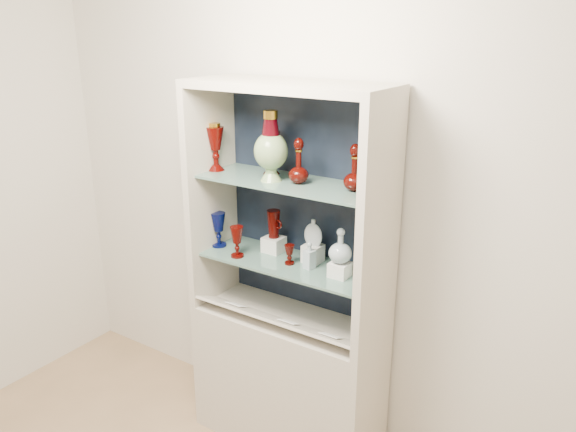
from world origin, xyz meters
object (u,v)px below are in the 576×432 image
Objects in this scene: enamel_urn at (271,146)px; lidded_bowl at (365,187)px; cobalt_goblet at (219,230)px; pedestal_lamp_right at (271,151)px; ruby_decanter_b at (355,166)px; ruby_decanter_a at (299,158)px; ruby_goblet_tall at (237,242)px; clear_round_decanter at (340,247)px; pedestal_lamp_left at (215,147)px; clear_square_bottle at (309,255)px; ruby_goblet_small at (289,255)px; cameo_medallion at (370,246)px; ruby_pitcher at (274,224)px; flat_flask at (313,232)px.

enamel_urn is 4.14× the size of lidded_bowl.
enamel_urn is at bearing -1.52° from cobalt_goblet.
pedestal_lamp_right is 0.58m from lidded_bowl.
pedestal_lamp_right reaches higher than lidded_bowl.
pedestal_lamp_right is at bearing 174.13° from ruby_decanter_b.
pedestal_lamp_right is 0.96× the size of ruby_decanter_a.
clear_round_decanter reaches higher than ruby_goblet_tall.
pedestal_lamp_left is 1.49× the size of ruby_goblet_tall.
enamel_urn is at bearing -173.84° from clear_square_bottle.
pedestal_lamp_right reaches higher than ruby_goblet_tall.
pedestal_lamp_left is 0.45m from cobalt_goblet.
ruby_goblet_small is (-0.32, -0.04, -0.48)m from ruby_decanter_b.
cameo_medallion is (-0.00, 0.08, -0.30)m from lidded_bowl.
enamel_urn is 0.55m from ruby_goblet_small.
cobalt_goblet reaches higher than clear_square_bottle.
ruby_decanter_b is at bearing 8.05° from enamel_urn.
ruby_goblet_small is (-0.04, -0.01, -0.49)m from ruby_decanter_a.
lidded_bowl is at bearing 0.19° from cobalt_goblet.
ruby_goblet_tall reaches higher than ruby_goblet_small.
pedestal_lamp_left is 0.30m from pedestal_lamp_right.
enamel_urn is at bearing -178.57° from lidded_bowl.
ruby_pitcher is 1.06× the size of flat_flask.
pedestal_lamp_left is 0.66m from flat_flask.
ruby_decanter_b is at bearing 6.43° from ruby_pitcher.
clear_round_decanter is at bearing -1.19° from ruby_decanter_a.
flat_flask is at bearing 157.63° from clear_round_decanter.
lidded_bowl reaches higher than ruby_goblet_tall.
cobalt_goblet is (-0.49, -0.02, -0.45)m from ruby_decanter_a.
ruby_decanter_a is 1.07× the size of ruby_decanter_b.
ruby_pitcher is 0.55m from cameo_medallion.
pedestal_lamp_left is 0.73m from clear_square_bottle.
ruby_goblet_tall is at bearing -174.36° from lidded_bowl.
clear_round_decanter reaches higher than clear_square_bottle.
pedestal_lamp_right is 1.43× the size of clear_round_decanter.
clear_square_bottle is at bearing 1.32° from cobalt_goblet.
cameo_medallion reaches higher than ruby_goblet_tall.
clear_square_bottle is at bearing 4.48° from ruby_goblet_small.
pedestal_lamp_right is at bearing 170.31° from lidded_bowl.
cobalt_goblet is at bearing 174.65° from cameo_medallion.
lidded_bowl reaches higher than ruby_goblet_small.
cobalt_goblet is 0.85m from cameo_medallion.
cobalt_goblet is 0.55m from flat_flask.
flat_flask is (-0.03, 0.08, 0.09)m from clear_square_bottle.
pedestal_lamp_left is 1.66× the size of ruby_pitcher.
ruby_decanter_a is 0.45m from ruby_pitcher.
pedestal_lamp_right is 0.68m from cameo_medallion.
ruby_pitcher is (0.01, -0.00, -0.38)m from pedestal_lamp_right.
ruby_goblet_small is (0.17, -0.10, -0.49)m from pedestal_lamp_right.
ruby_goblet_tall is (-0.18, -0.05, -0.51)m from enamel_urn.
cameo_medallion is (0.39, 0.08, 0.11)m from ruby_goblet_small.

